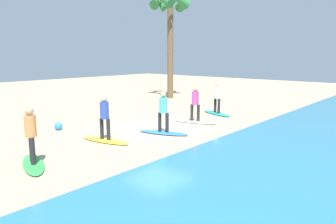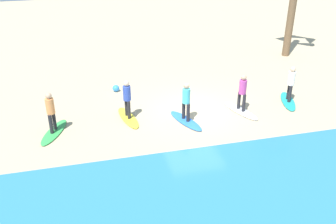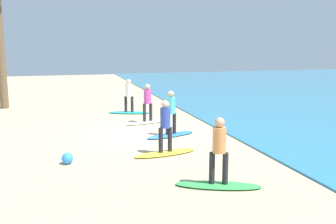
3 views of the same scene
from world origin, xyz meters
name	(u,v)px [view 3 (image 3 of 3)]	position (x,y,z in m)	size (l,w,h in m)	color
ground_plane	(145,134)	(0.00, 0.00, 0.00)	(60.00, 60.00, 0.00)	tan
surfboard_teal	(129,113)	(-4.50, 0.16, 0.04)	(2.10, 0.56, 0.09)	teal
surfer_teal	(129,93)	(-4.50, 0.16, 1.04)	(0.32, 0.44, 1.64)	#232328
surfboard_white	(148,122)	(-1.96, 0.54, 0.04)	(2.10, 0.56, 0.09)	white
surfer_white	(148,100)	(-1.96, 0.54, 1.04)	(0.32, 0.45, 1.64)	#232328
surfboard_blue	(171,135)	(0.65, 0.84, 0.04)	(2.10, 0.56, 0.09)	blue
surfer_blue	(171,109)	(0.65, 0.84, 1.04)	(0.32, 0.44, 1.64)	#232328
surfboard_yellow	(165,153)	(2.94, -0.01, 0.04)	(2.10, 0.56, 0.09)	yellow
surfer_yellow	(165,122)	(2.94, -0.01, 1.04)	(0.32, 0.45, 1.64)	#232328
surfboard_green	(218,185)	(5.96, 0.49, 0.04)	(2.10, 0.56, 0.09)	green
surfer_green	(219,146)	(5.96, 0.49, 1.04)	(0.32, 0.44, 1.64)	#232328
beach_ball	(67,158)	(3.08, -3.01, 0.17)	(0.34, 0.34, 0.34)	#338CE5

